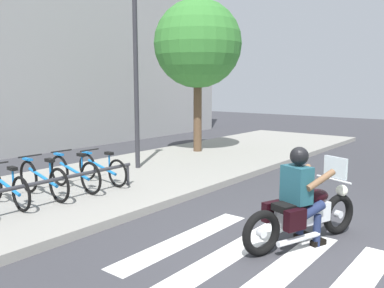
{
  "coord_description": "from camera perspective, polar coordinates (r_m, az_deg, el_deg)",
  "views": [
    {
      "loc": [
        -5.05,
        -2.02,
        2.28
      ],
      "look_at": [
        0.65,
        2.49,
        1.21
      ],
      "focal_mm": 37.5,
      "sensor_mm": 36.0,
      "label": 1
    }
  ],
  "objects": [
    {
      "name": "ground_plane",
      "position": [
        5.89,
        15.75,
        -14.73
      ],
      "size": [
        48.0,
        48.0,
        0.0
      ],
      "primitive_type": "plane",
      "color": "#38383D"
    },
    {
      "name": "sidewalk",
      "position": [
        8.96,
        -15.72,
        -6.2
      ],
      "size": [
        24.0,
        4.4,
        0.15
      ],
      "primitive_type": "cube",
      "color": "gray",
      "rests_on": "ground"
    },
    {
      "name": "crosswalk_stripe_2",
      "position": [
        5.35,
        12.93,
        -17.06
      ],
      "size": [
        2.8,
        0.4,
        0.01
      ],
      "primitive_type": "cube",
      "color": "white",
      "rests_on": "ground"
    },
    {
      "name": "crosswalk_stripe_3",
      "position": [
        5.7,
        5.39,
        -15.23
      ],
      "size": [
        2.8,
        0.4,
        0.01
      ],
      "primitive_type": "cube",
      "color": "white",
      "rests_on": "ground"
    },
    {
      "name": "crosswalk_stripe_4",
      "position": [
        6.13,
        -1.07,
        -13.43
      ],
      "size": [
        2.8,
        0.4,
        0.01
      ],
      "primitive_type": "cube",
      "color": "white",
      "rests_on": "ground"
    },
    {
      "name": "motorcycle",
      "position": [
        6.05,
        15.59,
        -9.48
      ],
      "size": [
        2.08,
        0.96,
        1.22
      ],
      "color": "black",
      "rests_on": "ground"
    },
    {
      "name": "rider",
      "position": [
        5.9,
        15.19,
        -6.23
      ],
      "size": [
        0.74,
        0.68,
        1.44
      ],
      "color": "#1E4C59",
      "rests_on": "ground"
    },
    {
      "name": "bicycle_3",
      "position": [
        7.83,
        -24.85,
        -5.62
      ],
      "size": [
        0.48,
        1.63,
        0.74
      ],
      "color": "black",
      "rests_on": "sidewalk"
    },
    {
      "name": "bicycle_4",
      "position": [
        8.16,
        -20.44,
        -4.72
      ],
      "size": [
        0.48,
        1.74,
        0.78
      ],
      "color": "black",
      "rests_on": "sidewalk"
    },
    {
      "name": "bicycle_5",
      "position": [
        8.53,
        -16.4,
        -3.96
      ],
      "size": [
        0.48,
        1.75,
        0.79
      ],
      "color": "black",
      "rests_on": "sidewalk"
    },
    {
      "name": "bicycle_6",
      "position": [
        8.95,
        -12.72,
        -3.42
      ],
      "size": [
        0.48,
        1.65,
        0.72
      ],
      "color": "black",
      "rests_on": "sidewalk"
    },
    {
      "name": "bike_rack",
      "position": [
        7.34,
        -22.91,
        -5.77
      ],
      "size": [
        4.82,
        0.07,
        0.49
      ],
      "color": "#333338",
      "rests_on": "sidewalk"
    },
    {
      "name": "street_lamp",
      "position": [
        10.36,
        -8.0,
        11.27
      ],
      "size": [
        0.28,
        0.28,
        4.7
      ],
      "color": "#2D2D33",
      "rests_on": "ground"
    },
    {
      "name": "tree_near_rack",
      "position": [
        12.98,
        0.82,
        13.98
      ],
      "size": [
        2.76,
        2.76,
        4.95
      ],
      "color": "brown",
      "rests_on": "ground"
    }
  ]
}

